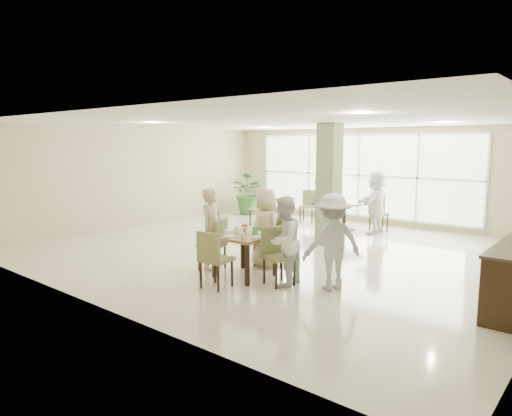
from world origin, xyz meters
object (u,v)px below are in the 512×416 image
Objects in this scene: teen_far at (266,228)px; teen_right at (284,241)px; adult_a at (328,205)px; adult_standing at (324,192)px; potted_plant at (250,193)px; teen_left at (212,229)px; round_table_right at (344,208)px; adult_b at (376,202)px; round_table_left at (279,203)px; main_table at (245,240)px; teen_standing at (333,242)px.

teen_right is (0.94, -0.70, -0.00)m from teen_far.
adult_standing reaches higher than adult_a.
adult_a is (3.71, -1.28, 0.05)m from potted_plant.
teen_left is at bearing -104.58° from adult_a.
teen_far reaches higher than potted_plant.
teen_right reaches higher than round_table_right.
potted_plant is 0.87× the size of adult_b.
adult_b is at bearing -77.02° from teen_far.
potted_plant reaches higher than round_table_right.
round_table_right is at bearing -9.69° from teen_left.
adult_b is (0.93, 0.87, 0.06)m from adult_a.
teen_left is 0.93× the size of adult_b.
adult_standing is (2.69, 0.24, 0.20)m from potted_plant.
teen_right reaches higher than potted_plant.
teen_left is (3.76, -5.56, 0.05)m from potted_plant.
round_table_left is at bearing 23.61° from adult_standing.
teen_far is (2.87, -4.30, 0.20)m from round_table_left.
teen_far is 5.38m from adult_standing.
teen_left is 1.64m from teen_right.
teen_left reaches higher than round_table_left.
adult_b is at bearing 89.33° from main_table.
round_table_right is (2.15, 0.09, 0.03)m from round_table_left.
teen_standing is at bearing 110.45° from adult_standing.
adult_b is at bearing -130.41° from teen_standing.
round_table_left is 1.39m from adult_standing.
teen_standing is at bearing 12.70° from adult_b.
round_table_left and round_table_right have the same top height.
adult_standing reaches higher than round_table_right.
adult_standing reaches higher than potted_plant.
round_table_left is 2.15m from round_table_right.
main_table is 0.64× the size of potted_plant.
adult_a is at bearing -167.59° from teen_right.
teen_left is 2.38m from teen_standing.
round_table_right is 0.78× the size of teen_right.
main_table is at bearing -97.28° from teen_right.
main_table is 0.50× the size of adult_standing.
teen_far is 3.64m from adult_a.
adult_standing is (-1.02, 1.51, 0.15)m from adult_a.
adult_b is at bearing -4.95° from potted_plant.
potted_plant is 0.94× the size of teen_far.
teen_far reaches higher than teen_right.
teen_far is at bearing -56.29° from round_table_left.
adult_a is (-0.03, -0.83, 0.17)m from round_table_right.
round_table_left is 1.69m from potted_plant.
round_table_right is at bearing -171.19° from teen_right.
adult_standing is at bearing 146.92° from round_table_right.
teen_standing reaches higher than teen_far.
main_table is 5.19m from round_table_right.
teen_left is 4.29m from adult_a.
adult_standing reaches higher than round_table_left.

